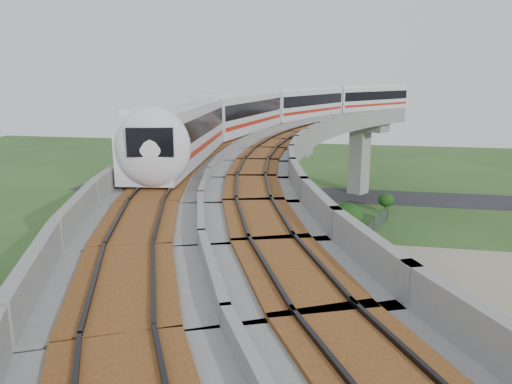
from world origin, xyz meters
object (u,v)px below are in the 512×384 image
metro_train (294,108)px  car_white (390,323)px  car_red (439,325)px  car_dark (373,281)px

metro_train → car_white: metro_train is taller
metro_train → car_white: size_ratio=18.01×
metro_train → car_white: 25.11m
car_red → car_dark: size_ratio=1.00×
car_white → car_red: 2.90m
metro_train → car_red: (11.49, -20.33, -11.60)m
car_dark → metro_train: bearing=4.7°
metro_train → car_white: (8.60, -20.49, -11.71)m
car_white → car_red: (2.89, 0.15, 0.11)m
car_white → car_dark: (-0.79, 6.35, 0.03)m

